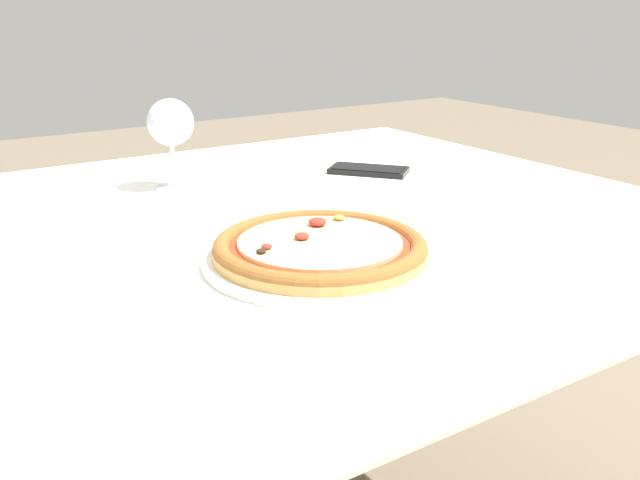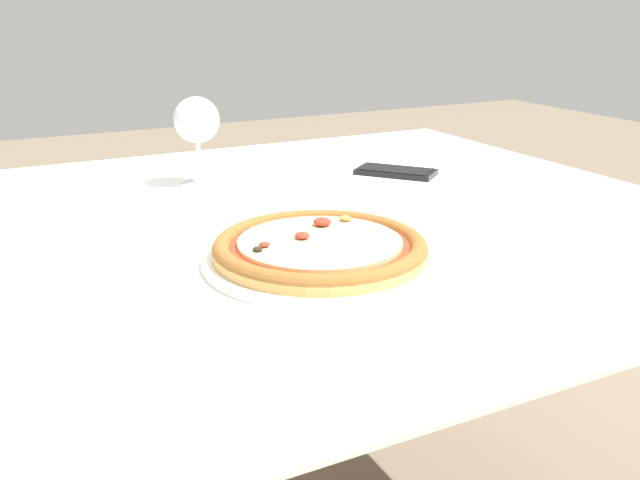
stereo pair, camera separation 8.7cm
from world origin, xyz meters
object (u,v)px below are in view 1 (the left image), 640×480
dining_table (246,276)px  cell_phone (369,170)px  wine_glass_far_left (171,125)px  pizza_plate (320,250)px

dining_table → cell_phone: size_ratio=8.77×
cell_phone → dining_table: bearing=-154.7°
dining_table → wine_glass_far_left: wine_glass_far_left is taller
dining_table → pizza_plate: bearing=-86.8°
cell_phone → pizza_plate: bearing=-134.0°
pizza_plate → wine_glass_far_left: bearing=91.2°
pizza_plate → wine_glass_far_left: 0.45m
pizza_plate → cell_phone: bearing=46.0°
dining_table → cell_phone: (0.35, 0.16, 0.08)m
pizza_plate → dining_table: bearing=93.2°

